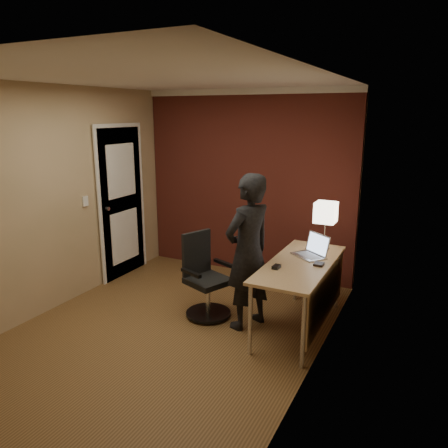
{
  "coord_description": "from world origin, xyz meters",
  "views": [
    {
      "loc": [
        2.34,
        -3.46,
        2.2
      ],
      "look_at": [
        0.35,
        0.55,
        1.05
      ],
      "focal_mm": 35.0,
      "sensor_mm": 36.0,
      "label": 1
    }
  ],
  "objects_px": {
    "laptop": "(313,250)",
    "wallet": "(319,264)",
    "desk": "(307,275)",
    "desk_lamp": "(326,213)",
    "person": "(248,252)",
    "office_chair": "(205,281)",
    "mouse": "(276,267)"
  },
  "relations": [
    {
      "from": "desk",
      "to": "office_chair",
      "type": "distance_m",
      "value": 1.13
    },
    {
      "from": "office_chair",
      "to": "desk",
      "type": "bearing_deg",
      "value": 7.4
    },
    {
      "from": "desk",
      "to": "desk_lamp",
      "type": "xyz_separation_m",
      "value": [
        0.03,
        0.51,
        0.55
      ]
    },
    {
      "from": "wallet",
      "to": "office_chair",
      "type": "distance_m",
      "value": 1.27
    },
    {
      "from": "desk",
      "to": "wallet",
      "type": "relative_size",
      "value": 13.64
    },
    {
      "from": "laptop",
      "to": "person",
      "type": "distance_m",
      "value": 0.7
    },
    {
      "from": "mouse",
      "to": "office_chair",
      "type": "height_order",
      "value": "office_chair"
    },
    {
      "from": "person",
      "to": "office_chair",
      "type": "bearing_deg",
      "value": -70.47
    },
    {
      "from": "mouse",
      "to": "office_chair",
      "type": "relative_size",
      "value": 0.11
    },
    {
      "from": "laptop",
      "to": "office_chair",
      "type": "bearing_deg",
      "value": -159.56
    },
    {
      "from": "laptop",
      "to": "office_chair",
      "type": "relative_size",
      "value": 0.46
    },
    {
      "from": "desk",
      "to": "person",
      "type": "distance_m",
      "value": 0.64
    },
    {
      "from": "mouse",
      "to": "wallet",
      "type": "relative_size",
      "value": 0.91
    },
    {
      "from": "laptop",
      "to": "desk",
      "type": "bearing_deg",
      "value": -85.46
    },
    {
      "from": "desk_lamp",
      "to": "person",
      "type": "relative_size",
      "value": 0.33
    },
    {
      "from": "desk",
      "to": "mouse",
      "type": "xyz_separation_m",
      "value": [
        -0.23,
        -0.27,
        0.14
      ]
    },
    {
      "from": "desk_lamp",
      "to": "person",
      "type": "xyz_separation_m",
      "value": [
        -0.61,
        -0.68,
        -0.33
      ]
    },
    {
      "from": "laptop",
      "to": "person",
      "type": "height_order",
      "value": "person"
    },
    {
      "from": "desk",
      "to": "desk_lamp",
      "type": "bearing_deg",
      "value": 86.26
    },
    {
      "from": "desk",
      "to": "office_chair",
      "type": "xyz_separation_m",
      "value": [
        -1.1,
        -0.14,
        -0.2
      ]
    },
    {
      "from": "mouse",
      "to": "person",
      "type": "bearing_deg",
      "value": 165.35
    },
    {
      "from": "desk",
      "to": "mouse",
      "type": "height_order",
      "value": "mouse"
    },
    {
      "from": "laptop",
      "to": "mouse",
      "type": "relative_size",
      "value": 4.19
    },
    {
      "from": "desk_lamp",
      "to": "wallet",
      "type": "relative_size",
      "value": 4.86
    },
    {
      "from": "desk",
      "to": "person",
      "type": "height_order",
      "value": "person"
    },
    {
      "from": "wallet",
      "to": "person",
      "type": "bearing_deg",
      "value": -166.5
    },
    {
      "from": "laptop",
      "to": "mouse",
      "type": "distance_m",
      "value": 0.58
    },
    {
      "from": "wallet",
      "to": "person",
      "type": "height_order",
      "value": "person"
    },
    {
      "from": "desk",
      "to": "mouse",
      "type": "relative_size",
      "value": 15.0
    },
    {
      "from": "desk_lamp",
      "to": "mouse",
      "type": "distance_m",
      "value": 0.92
    },
    {
      "from": "laptop",
      "to": "wallet",
      "type": "height_order",
      "value": "laptop"
    },
    {
      "from": "laptop",
      "to": "person",
      "type": "relative_size",
      "value": 0.26
    }
  ]
}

